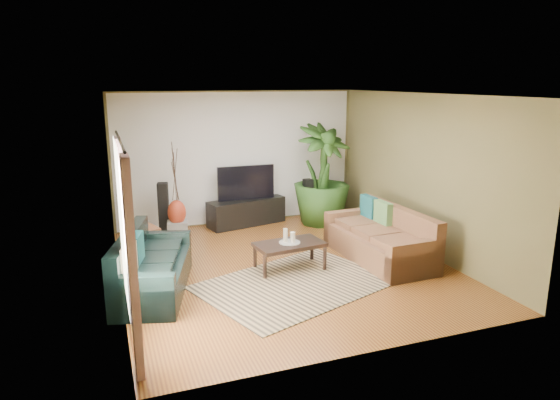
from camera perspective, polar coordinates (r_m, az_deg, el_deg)
name	(u,v)px	position (r m, az deg, el deg)	size (l,w,h in m)	color
floor	(284,266)	(8.06, 0.49, -7.59)	(5.50, 5.50, 0.00)	#955F26
ceiling	(285,95)	(7.52, 0.53, 11.97)	(5.50, 5.50, 0.00)	white
wall_back	(237,158)	(10.26, -4.88, 4.78)	(5.00, 5.00, 0.00)	brown
wall_front	(377,235)	(5.27, 11.03, -3.93)	(5.00, 5.00, 0.00)	brown
wall_left	(114,197)	(7.22, -18.43, 0.37)	(5.50, 5.50, 0.00)	brown
wall_right	(422,174)	(8.85, 15.87, 2.90)	(5.50, 5.50, 0.00)	brown
backwall_panel	(238,158)	(10.25, -4.87, 4.78)	(4.90, 4.90, 0.00)	white
window_pane	(121,224)	(5.65, -17.70, -2.61)	(1.80, 1.80, 0.00)	white
curtain_near	(132,269)	(5.02, -16.51, -7.58)	(0.08, 0.35, 2.20)	gray
curtain_far	(124,227)	(6.44, -17.41, -2.94)	(0.08, 0.35, 2.20)	gray
curtain_rod	(120,140)	(5.48, -17.85, 6.51)	(0.03, 0.03, 1.90)	black
sofa_left	(154,263)	(7.23, -14.24, -6.98)	(1.95, 0.83, 0.85)	black
sofa_right	(379,234)	(8.42, 11.23, -3.86)	(2.11, 0.95, 0.85)	brown
area_rug	(295,284)	(7.39, 1.74, -9.57)	(2.65, 1.88, 0.01)	tan
coffee_table	(290,256)	(7.88, 1.10, -6.41)	(1.07, 0.58, 0.44)	black
candle_tray	(290,242)	(7.81, 1.11, -4.86)	(0.33, 0.33, 0.01)	gray
candle_tall	(285,235)	(7.78, 0.62, -4.05)	(0.07, 0.07, 0.21)	#EEE1C9
candle_mid	(293,237)	(7.76, 1.49, -4.29)	(0.07, 0.07, 0.16)	beige
candle_short	(292,236)	(7.86, 1.43, -4.15)	(0.07, 0.07, 0.14)	beige
tv_stand	(246,212)	(10.27, -3.86, -1.36)	(1.60, 0.48, 0.53)	black
television	(246,183)	(10.13, -3.92, 2.00)	(1.17, 0.06, 0.69)	black
speaker_left	(164,210)	(9.62, -13.15, -1.15)	(0.19, 0.21, 1.05)	black
speaker_right	(308,201)	(10.34, 3.19, -0.12)	(0.17, 0.19, 0.93)	black
potted_plant	(322,175)	(10.21, 4.79, 2.90)	(1.15, 1.15, 2.05)	#224617
plant_pot	(321,216)	(10.41, 4.70, -1.86)	(0.38, 0.38, 0.29)	black
pedestal	(178,231)	(9.46, -11.61, -3.46)	(0.37, 0.37, 0.37)	gray
vase	(177,213)	(9.37, -11.71, -1.41)	(0.34, 0.34, 0.47)	maroon
side_table	(141,243)	(8.62, -15.59, -4.79)	(0.51, 0.51, 0.54)	brown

